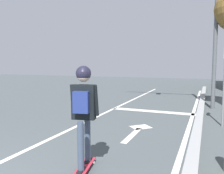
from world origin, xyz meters
TOP-DOWN VIEW (x-y plane):
  - lane_line_center at (0.01, 6.00)m, footprint 0.12×20.00m
  - lane_line_curbside at (3.15, 6.00)m, footprint 0.12×20.00m
  - stop_bar at (1.66, 7.75)m, footprint 3.29×0.40m
  - lane_arrow_stem at (1.82, 4.47)m, footprint 0.16×1.40m
  - lane_arrow_head at (1.82, 5.32)m, footprint 0.71×0.71m
  - curb_strip at (3.40, 6.00)m, footprint 0.24×24.00m
  - skateboard at (1.66, 2.19)m, footprint 0.36×0.84m
  - skater at (1.67, 2.17)m, footprint 0.48×0.64m
  - traffic_signal_mast at (2.97, 9.25)m, footprint 4.35×0.34m

SIDE VIEW (x-z plane):
  - lane_line_center at x=0.01m, z-range 0.00..0.01m
  - lane_line_curbside at x=3.15m, z-range 0.00..0.01m
  - stop_bar at x=1.66m, z-range 0.00..0.01m
  - lane_arrow_stem at x=1.82m, z-range 0.00..0.01m
  - lane_arrow_head at x=1.82m, z-range 0.00..0.01m
  - skateboard at x=1.66m, z-range 0.03..0.11m
  - curb_strip at x=3.40m, z-range 0.00..0.14m
  - skater at x=1.67m, z-range 0.33..2.09m
  - traffic_signal_mast at x=2.97m, z-range 1.02..6.98m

